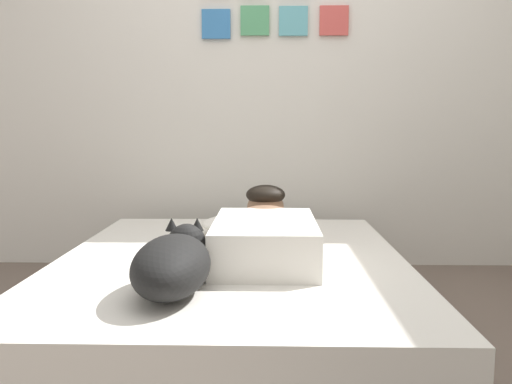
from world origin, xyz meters
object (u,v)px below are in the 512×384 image
bed (232,295)px  dog (174,263)px  pillow (251,224)px  cell_phone (210,268)px  person_lying (265,231)px  coffee_cup (265,231)px

bed → dog: 0.58m
pillow → cell_phone: size_ratio=3.71×
pillow → cell_phone: (-0.14, -0.67, -0.05)m
person_lying → dog: size_ratio=1.60×
dog → coffee_cup: (0.31, 0.88, -0.07)m
cell_phone → bed: bearing=70.3°
dog → coffee_cup: size_ratio=4.60×
dog → cell_phone: 0.32m
bed → cell_phone: (-0.07, -0.20, 0.18)m
person_lying → coffee_cup: (-0.00, 0.34, -0.07)m
bed → dog: bearing=-108.7°
coffee_cup → cell_phone: bearing=-109.9°
bed → coffee_cup: bearing=70.0°
pillow → coffee_cup: size_ratio=4.16×
pillow → person_lying: bearing=-79.8°
pillow → cell_phone: bearing=-101.9°
pillow → dog: size_ratio=0.90×
bed → cell_phone: cell_phone is taller
pillow → cell_phone: 0.69m
person_lying → coffee_cup: size_ratio=7.36×
pillow → dog: bearing=-103.8°
person_lying → cell_phone: person_lying is taller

